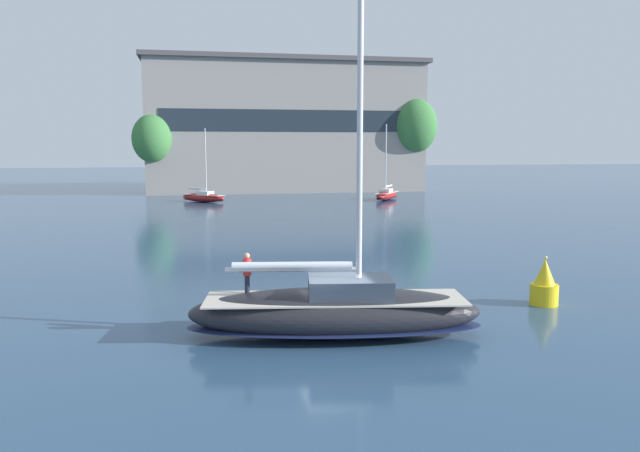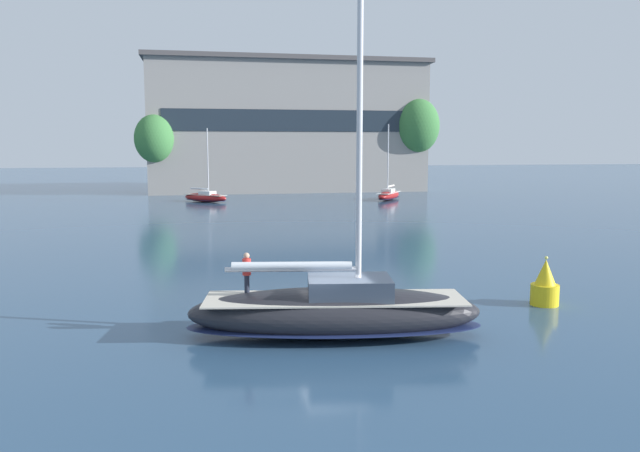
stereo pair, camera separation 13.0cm
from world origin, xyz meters
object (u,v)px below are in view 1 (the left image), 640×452
channel_buoy (544,285)px  tree_shore_center (414,126)px  tree_shore_right (152,139)px  sailboat_moored_far_slip (387,195)px  sailboat_main (336,310)px  sailboat_moored_near_marina (203,197)px

channel_buoy → tree_shore_center: bearing=75.0°
tree_shore_right → sailboat_moored_far_slip: 35.88m
tree_shore_right → sailboat_main: (11.44, -73.34, -7.36)m
channel_buoy → sailboat_moored_far_slip: bearing=80.1°
tree_shore_center → sailboat_moored_far_slip: tree_shore_center is taller
sailboat_moored_far_slip → channel_buoy: 57.10m
sailboat_main → sailboat_moored_far_slip: bearing=70.8°
tree_shore_right → sailboat_moored_near_marina: size_ratio=1.24×
sailboat_main → sailboat_moored_far_slip: sailboat_main is taller
tree_shore_right → sailboat_moored_near_marina: (7.17, -12.63, -7.78)m
sailboat_moored_near_marina → tree_shore_right: bearing=119.6°
sailboat_moored_far_slip → channel_buoy: bearing=-99.9°
tree_shore_center → sailboat_moored_far_slip: size_ratio=1.46×
tree_shore_right → tree_shore_center: bearing=1.0°
tree_shore_right → sailboat_moored_near_marina: tree_shore_right is taller
tree_shore_right → channel_buoy: 74.20m
channel_buoy → sailboat_moored_near_marina: bearing=104.6°
sailboat_moored_far_slip → tree_shore_center: bearing=58.2°
sailboat_main → sailboat_moored_near_marina: 60.86m
tree_shore_right → sailboat_main: bearing=-81.1°
tree_shore_center → channel_buoy: size_ratio=6.46×
sailboat_moored_near_marina → channel_buoy: (15.01, -57.77, 0.28)m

